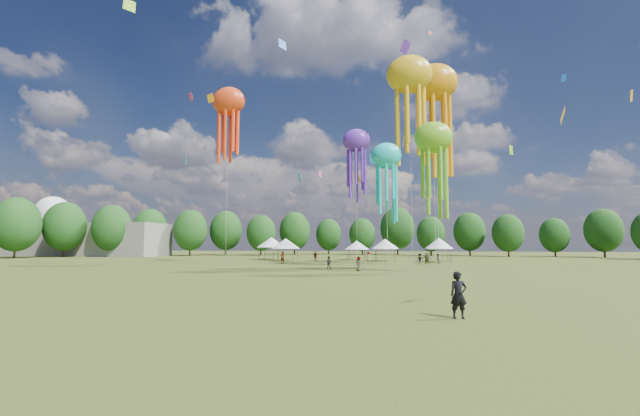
# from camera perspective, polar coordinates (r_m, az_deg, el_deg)

# --- Properties ---
(ground) EXTENTS (300.00, 300.00, 0.00)m
(ground) POSITION_cam_1_polar(r_m,az_deg,el_deg) (19.19, -2.81, -14.05)
(ground) COLOR #384416
(ground) RESTS_ON ground
(observer_main) EXTENTS (0.77, 0.58, 1.89)m
(observer_main) POSITION_cam_1_polar(r_m,az_deg,el_deg) (17.85, 18.77, -11.42)
(observer_main) COLOR black
(observer_main) RESTS_ON ground
(spectator_near) EXTENTS (0.78, 0.63, 1.52)m
(spectator_near) POSITION_cam_1_polar(r_m,az_deg,el_deg) (49.19, 1.21, -7.64)
(spectator_near) COLOR gray
(spectator_near) RESTS_ON ground
(spectators_far) EXTENTS (23.56, 26.03, 1.87)m
(spectators_far) POSITION_cam_1_polar(r_m,az_deg,el_deg) (62.42, 8.48, -6.97)
(spectators_far) COLOR gray
(spectators_far) RESTS_ON ground
(festival_tents) EXTENTS (35.84, 11.69, 4.31)m
(festival_tents) POSITION_cam_1_polar(r_m,az_deg,el_deg) (74.29, 2.17, -4.97)
(festival_tents) COLOR #47474C
(festival_tents) RESTS_ON ground
(show_kites) EXTENTS (36.43, 18.12, 28.14)m
(show_kites) POSITION_cam_1_polar(r_m,az_deg,el_deg) (56.37, 7.78, 12.76)
(show_kites) COLOR #652BC0
(show_kites) RESTS_ON ground
(small_kites) EXTENTS (72.25, 56.11, 44.36)m
(small_kites) POSITION_cam_1_polar(r_m,az_deg,el_deg) (66.23, 4.54, 17.66)
(small_kites) COLOR #652BC0
(small_kites) RESTS_ON ground
(treeline) EXTENTS (201.57, 95.24, 13.43)m
(treeline) POSITION_cam_1_polar(r_m,az_deg,el_deg) (81.45, 4.67, -2.52)
(treeline) COLOR #38281C
(treeline) RESTS_ON ground
(hangar) EXTENTS (40.00, 12.00, 8.00)m
(hangar) POSITION_cam_1_polar(r_m,az_deg,el_deg) (118.35, -29.79, -3.88)
(hangar) COLOR gray
(hangar) RESTS_ON ground
(radome) EXTENTS (9.00, 9.00, 16.00)m
(radome) POSITION_cam_1_polar(r_m,az_deg,el_deg) (133.70, -33.26, -1.21)
(radome) COLOR white
(radome) RESTS_ON ground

